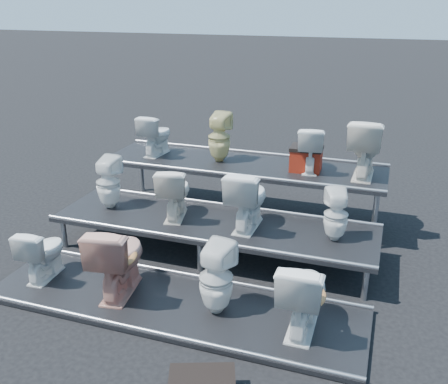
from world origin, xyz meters
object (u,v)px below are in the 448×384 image
(toilet_6, at_px, (248,198))
(toilet_8, at_px, (156,135))
(toilet_7, at_px, (336,215))
(red_crate, at_px, (306,160))
(toilet_10, at_px, (311,148))
(toilet_5, at_px, (174,192))
(toilet_3, at_px, (303,293))
(toilet_1, at_px, (118,258))
(toilet_0, at_px, (43,252))
(toilet_4, at_px, (108,182))
(toilet_11, at_px, (365,148))
(toilet_9, at_px, (219,137))
(toilet_2, at_px, (216,278))

(toilet_6, height_order, toilet_8, toilet_8)
(toilet_6, height_order, toilet_7, toilet_6)
(toilet_6, bearing_deg, red_crate, -110.59)
(toilet_7, height_order, toilet_10, toilet_10)
(toilet_5, xyz_separation_m, toilet_6, (1.00, 0.00, 0.04))
(toilet_5, bearing_deg, toilet_3, 133.46)
(toilet_1, bearing_deg, toilet_6, -138.79)
(toilet_1, height_order, red_crate, red_crate)
(toilet_1, bearing_deg, toilet_8, -81.78)
(toilet_0, height_order, toilet_1, toilet_1)
(toilet_7, bearing_deg, toilet_5, -17.49)
(toilet_4, relative_size, toilet_7, 1.13)
(toilet_5, bearing_deg, toilet_6, 167.09)
(toilet_4, relative_size, toilet_8, 1.13)
(toilet_5, height_order, toilet_11, toilet_11)
(toilet_10, height_order, red_crate, toilet_10)
(toilet_1, xyz_separation_m, toilet_10, (1.65, 2.60, 0.70))
(toilet_9, distance_m, toilet_10, 1.37)
(toilet_1, relative_size, toilet_10, 1.32)
(toilet_5, relative_size, toilet_9, 0.95)
(toilet_9, relative_size, toilet_10, 1.14)
(toilet_6, bearing_deg, toilet_7, -179.41)
(toilet_1, xyz_separation_m, toilet_11, (2.39, 2.60, 0.78))
(toilet_7, bearing_deg, red_crate, -82.26)
(toilet_8, bearing_deg, toilet_6, 150.25)
(toilet_9, height_order, toilet_10, toilet_9)
(toilet_1, bearing_deg, toilet_3, 171.60)
(toilet_0, height_order, toilet_2, toilet_2)
(toilet_4, distance_m, toilet_6, 1.98)
(toilet_0, relative_size, toilet_4, 0.90)
(toilet_5, distance_m, toilet_9, 1.38)
(toilet_0, bearing_deg, toilet_1, 176.35)
(toilet_7, height_order, toilet_9, toilet_9)
(toilet_3, xyz_separation_m, toilet_6, (-0.96, 1.30, 0.39))
(toilet_1, height_order, toilet_11, toilet_11)
(toilet_2, height_order, red_crate, red_crate)
(toilet_6, distance_m, toilet_7, 1.09)
(toilet_0, relative_size, toilet_10, 1.00)
(toilet_2, xyz_separation_m, toilet_10, (0.49, 2.60, 0.73))
(toilet_1, height_order, toilet_4, toilet_4)
(toilet_10, bearing_deg, toilet_4, 19.41)
(toilet_1, relative_size, toilet_4, 1.19)
(toilet_0, xyz_separation_m, toilet_4, (0.14, 1.30, 0.44))
(toilet_2, height_order, toilet_3, toilet_3)
(toilet_10, height_order, toilet_11, toilet_11)
(toilet_4, bearing_deg, toilet_10, -151.51)
(toilet_8, distance_m, toilet_10, 2.43)
(toilet_1, xyz_separation_m, toilet_5, (0.11, 1.30, 0.32))
(toilet_8, relative_size, toilet_11, 0.78)
(toilet_8, bearing_deg, toilet_0, 89.63)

